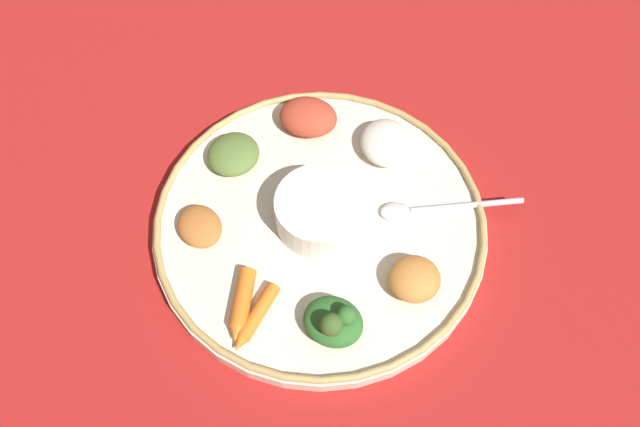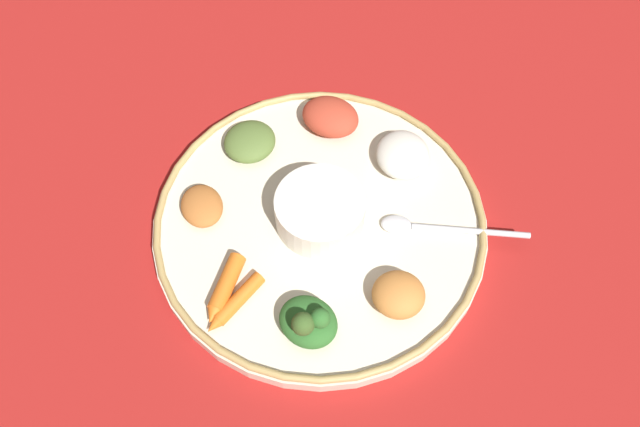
% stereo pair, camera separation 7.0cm
% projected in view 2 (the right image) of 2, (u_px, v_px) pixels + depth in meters
% --- Properties ---
extents(ground_plane, '(2.40, 2.40, 0.00)m').
position_uv_depth(ground_plane, '(320.00, 228.00, 0.73)').
color(ground_plane, maroon).
extents(platter, '(0.37, 0.37, 0.02)m').
position_uv_depth(platter, '(320.00, 224.00, 0.72)').
color(platter, beige).
rests_on(platter, ground_plane).
extents(platter_rim, '(0.37, 0.37, 0.01)m').
position_uv_depth(platter_rim, '(320.00, 219.00, 0.71)').
color(platter_rim, tan).
rests_on(platter_rim, platter).
extents(center_bowl, '(0.10, 0.10, 0.04)m').
position_uv_depth(center_bowl, '(320.00, 210.00, 0.70)').
color(center_bowl, silver).
rests_on(center_bowl, platter).
extents(spoon, '(0.16, 0.03, 0.01)m').
position_uv_depth(spoon, '(431.00, 227.00, 0.71)').
color(spoon, silver).
rests_on(spoon, platter).
extents(greens_pile, '(0.08, 0.08, 0.05)m').
position_uv_depth(greens_pile, '(309.00, 322.00, 0.63)').
color(greens_pile, '#2D6628').
rests_on(greens_pile, platter).
extents(carrot_near_spoon, '(0.04, 0.08, 0.02)m').
position_uv_depth(carrot_near_spoon, '(225.00, 288.00, 0.66)').
color(carrot_near_spoon, orange).
rests_on(carrot_near_spoon, platter).
extents(carrot_outer, '(0.06, 0.07, 0.01)m').
position_uv_depth(carrot_outer, '(235.00, 303.00, 0.66)').
color(carrot_outer, orange).
rests_on(carrot_outer, platter).
extents(mound_chickpea, '(0.06, 0.07, 0.02)m').
position_uv_depth(mound_chickpea, '(202.00, 206.00, 0.71)').
color(mound_chickpea, '#B2662D').
rests_on(mound_chickpea, platter).
extents(mound_berbere_red, '(0.09, 0.08, 0.03)m').
position_uv_depth(mound_berbere_red, '(330.00, 117.00, 0.77)').
color(mound_berbere_red, '#B73D28').
rests_on(mound_berbere_red, platter).
extents(mound_squash, '(0.06, 0.06, 0.03)m').
position_uv_depth(mound_squash, '(399.00, 295.00, 0.65)').
color(mound_squash, '#C67A38').
rests_on(mound_squash, platter).
extents(mound_rice_white, '(0.07, 0.07, 0.03)m').
position_uv_depth(mound_rice_white, '(403.00, 155.00, 0.74)').
color(mound_rice_white, silver).
rests_on(mound_rice_white, platter).
extents(mound_collards, '(0.09, 0.09, 0.03)m').
position_uv_depth(mound_collards, '(250.00, 142.00, 0.76)').
color(mound_collards, '#567033').
rests_on(mound_collards, platter).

